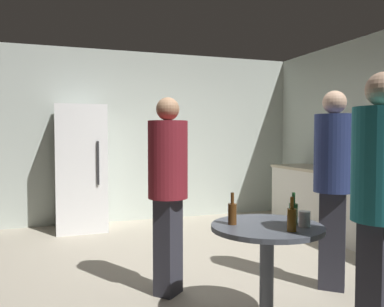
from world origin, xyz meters
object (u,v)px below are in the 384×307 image
object	(u,v)px
foreground_table	(267,239)
beer_bottle_brown	(232,213)
wine_bottle_on_counter	(367,164)
person_in_maroon_shirt	(168,180)
refrigerator	(81,168)
beer_bottle_green	(293,213)
person_in_teal_shirt	(381,194)
beer_bottle_amber	(292,219)
kettle	(350,166)
person_in_navy_shirt	(333,173)
plastic_cup_white	(304,219)

from	to	relation	value
foreground_table	beer_bottle_brown	distance (m)	0.31
wine_bottle_on_counter	person_in_maroon_shirt	size ratio (longest dim) A/B	0.18
refrigerator	wine_bottle_on_counter	world-z (taller)	refrigerator
refrigerator	beer_bottle_green	world-z (taller)	refrigerator
foreground_table	person_in_teal_shirt	bearing A→B (deg)	-57.02
person_in_maroon_shirt	beer_bottle_amber	bearing A→B (deg)	-13.47
beer_bottle_green	kettle	bearing A→B (deg)	41.12
person_in_teal_shirt	beer_bottle_amber	bearing A→B (deg)	26.37
refrigerator	person_in_navy_shirt	world-z (taller)	refrigerator
refrigerator	person_in_navy_shirt	size ratio (longest dim) A/B	1.02
kettle	beer_bottle_amber	bearing A→B (deg)	-137.90
plastic_cup_white	person_in_navy_shirt	xyz separation A→B (m)	(0.69, 0.57, 0.25)
beer_bottle_amber	person_in_teal_shirt	distance (m)	0.57
beer_bottle_brown	person_in_maroon_shirt	size ratio (longest dim) A/B	0.14
kettle	person_in_maroon_shirt	bearing A→B (deg)	-161.68
refrigerator	kettle	world-z (taller)	refrigerator
foreground_table	beer_bottle_green	world-z (taller)	beer_bottle_green
wine_bottle_on_counter	foreground_table	xyz separation A→B (m)	(-2.24, -1.47, -0.39)
person_in_navy_shirt	person_in_maroon_shirt	bearing A→B (deg)	-62.47
foreground_table	beer_bottle_amber	xyz separation A→B (m)	(0.06, -0.22, 0.19)
person_in_navy_shirt	beer_bottle_green	bearing A→B (deg)	-14.76
refrigerator	foreground_table	world-z (taller)	refrigerator
beer_bottle_amber	beer_bottle_green	xyz separation A→B (m)	(0.13, 0.17, 0.00)
beer_bottle_green	person_in_teal_shirt	xyz separation A→B (m)	(0.22, -0.58, 0.21)
foreground_table	beer_bottle_brown	xyz separation A→B (m)	(-0.23, 0.10, 0.19)
beer_bottle_brown	beer_bottle_green	bearing A→B (deg)	-18.73
beer_bottle_amber	plastic_cup_white	size ratio (longest dim) A/B	2.09
foreground_table	person_in_maroon_shirt	size ratio (longest dim) A/B	0.47
person_in_maroon_shirt	foreground_table	bearing A→B (deg)	-10.16
person_in_navy_shirt	person_in_maroon_shirt	world-z (taller)	person_in_navy_shirt
beer_bottle_green	refrigerator	bearing A→B (deg)	109.56
beer_bottle_amber	beer_bottle_brown	bearing A→B (deg)	132.38
foreground_table	beer_bottle_amber	bearing A→B (deg)	-74.53
wine_bottle_on_counter	foreground_table	bearing A→B (deg)	-146.64
refrigerator	beer_bottle_amber	bearing A→B (deg)	-73.09
plastic_cup_white	person_in_maroon_shirt	distance (m)	1.20
beer_bottle_amber	person_in_navy_shirt	distance (m)	1.09
plastic_cup_white	person_in_navy_shirt	world-z (taller)	person_in_navy_shirt
wine_bottle_on_counter	refrigerator	bearing A→B (deg)	148.79
foreground_table	plastic_cup_white	distance (m)	0.30
wine_bottle_on_counter	beer_bottle_brown	xyz separation A→B (m)	(-2.46, -1.38, -0.20)
kettle	beer_bottle_brown	size ratio (longest dim) A/B	1.06
kettle	wine_bottle_on_counter	world-z (taller)	wine_bottle_on_counter
beer_bottle_green	person_in_maroon_shirt	world-z (taller)	person_in_maroon_shirt
refrigerator	kettle	size ratio (longest dim) A/B	7.38
wine_bottle_on_counter	beer_bottle_green	xyz separation A→B (m)	(-2.05, -1.52, -0.20)
kettle	person_in_maroon_shirt	size ratio (longest dim) A/B	0.14
person_in_navy_shirt	refrigerator	bearing A→B (deg)	-105.24
beer_bottle_brown	person_in_teal_shirt	xyz separation A→B (m)	(0.63, -0.72, 0.21)
beer_bottle_amber	refrigerator	bearing A→B (deg)	106.91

